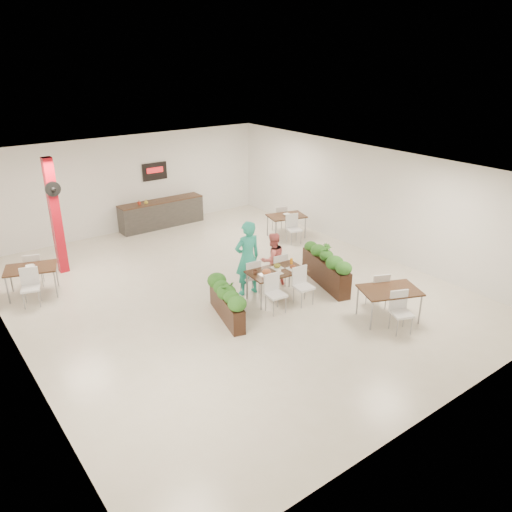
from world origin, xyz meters
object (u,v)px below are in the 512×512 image
Objects in this scene: side_table_a at (31,272)px; main_table at (276,275)px; service_counter at (162,213)px; planter_left at (227,299)px; red_column at (55,215)px; planter_right at (326,266)px; diner_man at (248,258)px; side_table_b at (286,219)px; side_table_c at (389,294)px; diner_woman at (273,260)px.

main_table is at bearing -20.27° from side_table_a.
service_counter is 1.71× the size of planter_left.
red_column is at bearing 113.83° from planter_left.
main_table is 0.82× the size of planter_right.
diner_man reaches higher than planter_right.
planter_left is at bearing -66.17° from red_column.
main_table is 1.04× the size of side_table_b.
side_table_b is 5.84m from side_table_c.
planter_right is 1.26× the size of side_table_a.
side_table_a is 8.72m from side_table_c.
diner_man is at bearing -51.49° from red_column.
side_table_c is at bearing -54.43° from red_column.
planter_right is at bearing 163.39° from diner_man.
side_table_b and side_table_c have the same top height.
red_column is 1.82× the size of planter_left.
main_table is 4.47m from side_table_b.
diner_man is (-0.39, 0.65, 0.33)m from main_table.
main_table is 0.90× the size of diner_man.
diner_woman reaches higher than main_table.
red_column reaches higher than side_table_b.
diner_man is at bearing 157.74° from planter_right.
diner_man is at bearing 120.80° from main_table.
diner_woman is at bearing -45.39° from red_column.
diner_man is at bearing -127.49° from side_table_b.
diner_woman reaches higher than side_table_b.
diner_woman is (0.41, 0.65, 0.09)m from main_table.
diner_woman is at bearing 21.59° from planter_left.
planter_left is 5.70m from side_table_b.
red_column reaches higher than planter_right.
side_table_c is (-0.14, -2.20, 0.12)m from planter_right.
planter_right is at bearing -5.26° from main_table.
service_counter is at bearing -83.03° from diner_woman.
red_column reaches higher than diner_woman.
diner_man is at bearing 144.35° from side_table_c.
planter_left is 0.84× the size of planter_right.
side_table_c is (1.80, -2.99, -0.33)m from diner_man.
diner_man is 0.84m from diner_woman.
side_table_b is (6.79, -1.59, -1.01)m from red_column.
service_counter reaches higher than main_table.
diner_woman is 2.10m from planter_left.
diner_woman is 1.41m from planter_right.
diner_woman is at bearing 57.90° from main_table.
diner_woman is at bearing -174.34° from diner_man.
side_table_c is (6.19, -6.14, 0.00)m from side_table_a.
diner_man reaches higher than planter_left.
service_counter is 6.06m from diner_woman.
diner_man is 1.15× the size of side_table_b.
side_table_a is (-4.38, 3.15, -0.33)m from diner_man.
side_table_a is at bearing -135.00° from red_column.
diner_man reaches higher than side_table_a.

